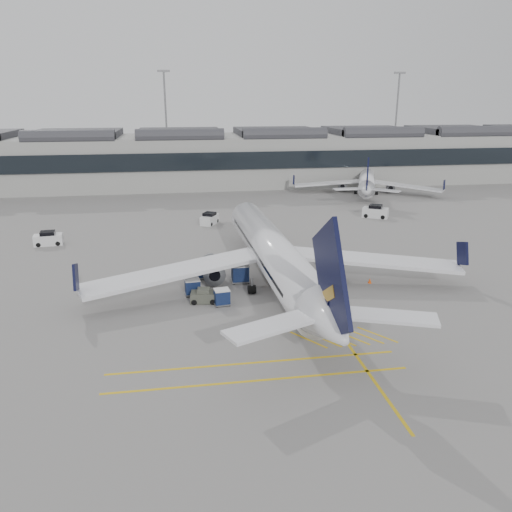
{
  "coord_description": "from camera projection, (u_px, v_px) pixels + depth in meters",
  "views": [
    {
      "loc": [
        -3.13,
        -43.06,
        19.14
      ],
      "look_at": [
        4.35,
        3.88,
        4.0
      ],
      "focal_mm": 35.0,
      "sensor_mm": 36.0,
      "label": 1
    }
  ],
  "objects": [
    {
      "name": "service_van_left",
      "position": [
        48.0,
        239.0,
        67.63
      ],
      "size": [
        3.87,
        2.26,
        1.89
      ],
      "rotation": [
        0.0,
        0.0,
        0.12
      ],
      "color": "silver",
      "rests_on": "ground"
    },
    {
      "name": "pushback_tug",
      "position": [
        204.0,
        296.0,
        48.68
      ],
      "size": [
        2.66,
        1.82,
        1.4
      ],
      "rotation": [
        0.0,
        0.0,
        -0.12
      ],
      "color": "#4B4D41",
      "rests_on": "ground"
    },
    {
      "name": "light_masts",
      "position": [
        180.0,
        117.0,
        123.07
      ],
      "size": [
        113.0,
        0.6,
        25.45
      ],
      "color": "slate",
      "rests_on": "ground"
    },
    {
      "name": "baggage_cart_c",
      "position": [
        222.0,
        297.0,
        47.94
      ],
      "size": [
        1.68,
        1.45,
        1.61
      ],
      "rotation": [
        0.0,
        0.0,
        0.14
      ],
      "color": "gray",
      "rests_on": "ground"
    },
    {
      "name": "airliner_far",
      "position": [
        367.0,
        181.0,
        103.8
      ],
      "size": [
        28.78,
        31.85,
        8.92
      ],
      "rotation": [
        0.0,
        0.0,
        -0.37
      ],
      "color": "white",
      "rests_on": "ground"
    },
    {
      "name": "ramp_agent_b",
      "position": [
        274.0,
        275.0,
        53.79
      ],
      "size": [
        0.86,
        0.71,
        1.62
      ],
      "primitive_type": "imported",
      "rotation": [
        0.0,
        0.0,
        3.26
      ],
      "color": "#E04A0B",
      "rests_on": "ground"
    },
    {
      "name": "belt_loader",
      "position": [
        304.0,
        281.0,
        53.18
      ],
      "size": [
        4.25,
        1.57,
        1.73
      ],
      "rotation": [
        0.0,
        0.0,
        0.04
      ],
      "color": "silver",
      "rests_on": "ground"
    },
    {
      "name": "airliner_main",
      "position": [
        274.0,
        254.0,
        52.34
      ],
      "size": [
        39.89,
        43.61,
        11.59
      ],
      "rotation": [
        0.0,
        0.0,
        0.03
      ],
      "color": "white",
      "rests_on": "ground"
    },
    {
      "name": "safety_cone_engine",
      "position": [
        370.0,
        281.0,
        53.8
      ],
      "size": [
        0.4,
        0.4,
        0.56
      ],
      "primitive_type": "cone",
      "color": "#F24C0A",
      "rests_on": "ground"
    },
    {
      "name": "baggage_cart_a",
      "position": [
        205.0,
        269.0,
        55.17
      ],
      "size": [
        1.98,
        1.67,
        1.97
      ],
      "rotation": [
        0.0,
        0.0,
        0.07
      ],
      "color": "gray",
      "rests_on": "ground"
    },
    {
      "name": "baggage_cart_d",
      "position": [
        193.0,
        287.0,
        50.4
      ],
      "size": [
        1.71,
        1.46,
        1.67
      ],
      "rotation": [
        0.0,
        0.0,
        0.1
      ],
      "color": "gray",
      "rests_on": "ground"
    },
    {
      "name": "apron_markings",
      "position": [
        296.0,
        271.0,
        57.71
      ],
      "size": [
        0.25,
        60.0,
        0.01
      ],
      "primitive_type": "cube",
      "color": "gold",
      "rests_on": "ground"
    },
    {
      "name": "service_van_right",
      "position": [
        375.0,
        212.0,
        83.12
      ],
      "size": [
        4.61,
        3.88,
        2.12
      ],
      "rotation": [
        0.0,
        0.0,
        -0.53
      ],
      "color": "silver",
      "rests_on": "ground"
    },
    {
      "name": "service_van_mid",
      "position": [
        210.0,
        219.0,
        78.81
      ],
      "size": [
        3.27,
        4.0,
        1.84
      ],
      "rotation": [
        0.0,
        0.0,
        1.08
      ],
      "color": "silver",
      "rests_on": "ground"
    },
    {
      "name": "safety_cone_nose",
      "position": [
        279.0,
        236.0,
        71.56
      ],
      "size": [
        0.33,
        0.33,
        0.46
      ],
      "primitive_type": "cone",
      "color": "#F24C0A",
      "rests_on": "ground"
    },
    {
      "name": "baggage_cart_b",
      "position": [
        240.0,
        273.0,
        53.77
      ],
      "size": [
        1.95,
        1.62,
        2.03
      ],
      "rotation": [
        0.0,
        0.0,
        0.02
      ],
      "color": "gray",
      "rests_on": "ground"
    },
    {
      "name": "ramp_agent_a",
      "position": [
        274.0,
        279.0,
        52.52
      ],
      "size": [
        0.73,
        0.73,
        1.71
      ],
      "primitive_type": "imported",
      "rotation": [
        0.0,
        0.0,
        0.79
      ],
      "color": "#DD520B",
      "rests_on": "ground"
    },
    {
      "name": "ground",
      "position": [
        217.0,
        311.0,
        46.8
      ],
      "size": [
        220.0,
        220.0,
        0.0
      ],
      "primitive_type": "plane",
      "color": "gray",
      "rests_on": "ground"
    },
    {
      "name": "terminal",
      "position": [
        190.0,
        158.0,
        112.61
      ],
      "size": [
        200.0,
        20.45,
        12.4
      ],
      "color": "#9E9E99",
      "rests_on": "ground"
    }
  ]
}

